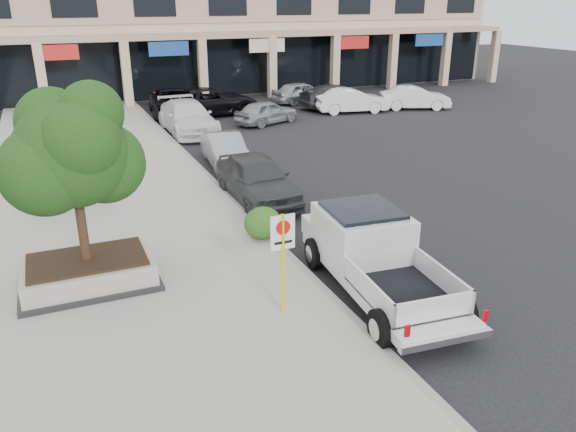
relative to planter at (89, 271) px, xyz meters
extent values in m
plane|color=black|center=(6.67, -2.46, -0.48)|extent=(120.00, 120.00, 0.00)
cube|color=gray|center=(1.17, 3.54, -0.40)|extent=(8.00, 52.00, 0.15)
cube|color=gray|center=(5.12, 3.54, -0.40)|extent=(0.20, 52.00, 0.15)
cube|color=tan|center=(14.67, 31.54, 4.02)|extent=(40.00, 10.00, 9.00)
cube|color=tan|center=(14.67, 25.44, 3.82)|extent=(40.00, 2.20, 0.35)
cube|color=tan|center=(34.67, 24.59, 1.62)|extent=(0.55, 0.55, 4.20)
cube|color=black|center=(14.67, 26.49, 1.52)|extent=(39.20, 0.08, 3.90)
cube|color=black|center=(0.00, 0.00, -0.27)|extent=(3.20, 2.20, 0.12)
cube|color=#A89C8D|center=(0.00, 0.00, 0.04)|extent=(3.00, 2.00, 0.50)
cube|color=black|center=(0.00, 0.00, 0.32)|extent=(2.70, 1.70, 0.06)
cylinder|color=black|center=(0.00, 0.00, 1.45)|extent=(0.22, 0.22, 2.20)
sphere|color=#16330E|center=(0.00, 0.00, 2.95)|extent=(2.50, 2.50, 2.50)
sphere|color=#16330E|center=(0.70, 0.30, 2.55)|extent=(1.90, 1.90, 1.90)
sphere|color=#16330E|center=(-0.30, 0.50, 3.55)|extent=(1.60, 1.60, 1.60)
cylinder|color=yellow|center=(3.81, -3.06, 0.82)|extent=(0.09, 0.09, 2.30)
cube|color=white|center=(3.81, -3.06, 1.57)|extent=(0.55, 0.03, 0.78)
cylinder|color=red|center=(3.81, -3.09, 1.69)|extent=(0.32, 0.02, 0.32)
ellipsoid|color=#1D4915|center=(4.87, 0.93, 0.14)|extent=(1.10, 0.99, 0.93)
imported|color=#323537|center=(6.00, 4.42, 0.33)|extent=(1.91, 4.73, 1.61)
imported|color=gray|center=(6.32, 9.15, 0.19)|extent=(1.76, 4.17, 1.34)
imported|color=silver|center=(6.38, 15.81, 0.34)|extent=(2.32, 5.65, 1.64)
imported|color=black|center=(6.70, 20.62, 0.32)|extent=(3.33, 6.02, 1.60)
imported|color=#93969A|center=(10.99, 16.30, 0.19)|extent=(4.21, 2.94, 1.33)
imported|color=white|center=(17.04, 17.34, 0.26)|extent=(4.67, 2.29, 1.47)
imported|color=#292B2E|center=(16.92, 18.96, 0.28)|extent=(5.25, 2.31, 1.50)
imported|color=black|center=(8.78, 19.98, 0.35)|extent=(6.12, 3.10, 1.66)
imported|color=#A7A9AF|center=(15.63, 21.65, 0.24)|extent=(4.42, 2.39, 1.43)
imported|color=white|center=(21.33, 16.76, 0.24)|extent=(4.62, 3.03, 1.44)
camera|label=1|loc=(-0.39, -13.06, 6.16)|focal=35.00mm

